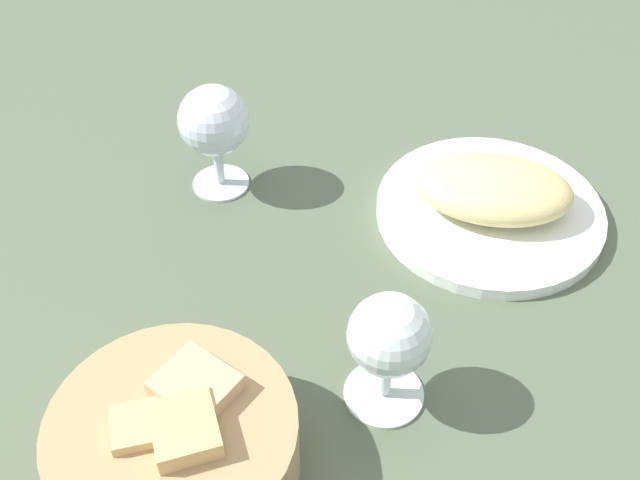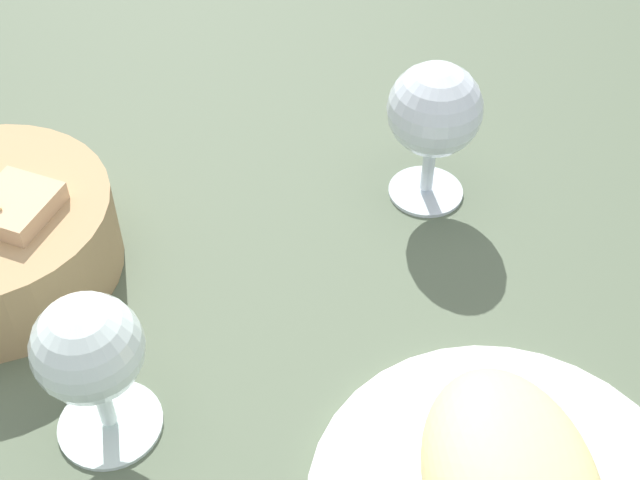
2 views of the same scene
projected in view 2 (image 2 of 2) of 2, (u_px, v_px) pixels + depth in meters
ground_plane at (301, 388)px, 59.25cm from camera, size 140.00×140.00×2.00cm
lettuce_garnish at (511, 418)px, 54.09cm from camera, size 4.06×4.06×1.13cm
wine_glass_near at (434, 115)px, 66.02cm from camera, size 7.26×7.26×12.00cm
wine_glass_far at (90, 356)px, 50.86cm from camera, size 6.66×6.66×11.26cm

